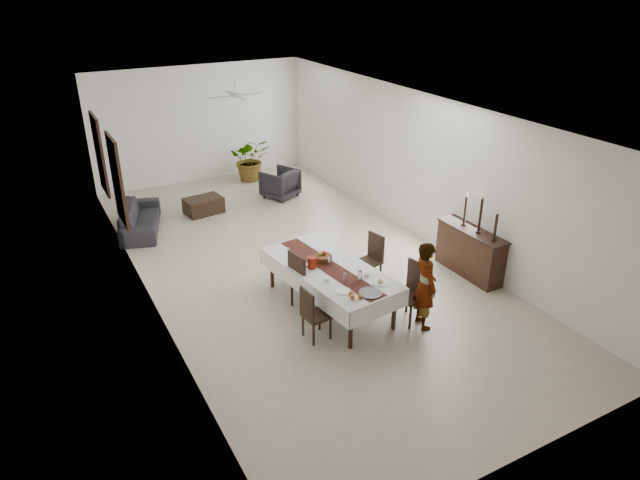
# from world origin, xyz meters

# --- Properties ---
(floor) EXTENTS (6.00, 12.00, 0.00)m
(floor) POSITION_xyz_m (0.00, 0.00, 0.00)
(floor) COLOR beige
(floor) RESTS_ON ground
(ceiling) EXTENTS (6.00, 12.00, 0.02)m
(ceiling) POSITION_xyz_m (0.00, 0.00, 3.20)
(ceiling) COLOR white
(ceiling) RESTS_ON wall_back
(wall_back) EXTENTS (6.00, 0.02, 3.20)m
(wall_back) POSITION_xyz_m (0.00, 6.00, 1.60)
(wall_back) COLOR white
(wall_back) RESTS_ON floor
(wall_front) EXTENTS (6.00, 0.02, 3.20)m
(wall_front) POSITION_xyz_m (0.00, -6.00, 1.60)
(wall_front) COLOR white
(wall_front) RESTS_ON floor
(wall_left) EXTENTS (0.02, 12.00, 3.20)m
(wall_left) POSITION_xyz_m (-3.00, 0.00, 1.60)
(wall_left) COLOR white
(wall_left) RESTS_ON floor
(wall_right) EXTENTS (0.02, 12.00, 3.20)m
(wall_right) POSITION_xyz_m (3.00, 0.00, 1.60)
(wall_right) COLOR white
(wall_right) RESTS_ON floor
(dining_table_top) EXTENTS (1.35, 2.63, 0.05)m
(dining_table_top) POSITION_xyz_m (-0.25, -1.79, 0.76)
(dining_table_top) COLOR black
(dining_table_top) RESTS_ON table_leg_fl
(table_leg_fl) EXTENTS (0.08, 0.08, 0.74)m
(table_leg_fl) POSITION_xyz_m (-0.57, -3.04, 0.37)
(table_leg_fl) COLOR black
(table_leg_fl) RESTS_ON floor
(table_leg_fr) EXTENTS (0.08, 0.08, 0.74)m
(table_leg_fr) POSITION_xyz_m (0.35, -2.93, 0.37)
(table_leg_fr) COLOR black
(table_leg_fr) RESTS_ON floor
(table_leg_bl) EXTENTS (0.08, 0.08, 0.74)m
(table_leg_bl) POSITION_xyz_m (-0.86, -0.66, 0.37)
(table_leg_bl) COLOR black
(table_leg_bl) RESTS_ON floor
(table_leg_br) EXTENTS (0.08, 0.08, 0.74)m
(table_leg_br) POSITION_xyz_m (0.06, -0.55, 0.37)
(table_leg_br) COLOR black
(table_leg_br) RESTS_ON floor
(tablecloth_top) EXTENTS (1.56, 2.84, 0.01)m
(tablecloth_top) POSITION_xyz_m (-0.25, -1.79, 0.79)
(tablecloth_top) COLOR silver
(tablecloth_top) RESTS_ON dining_table_top
(tablecloth_drape_left) EXTENTS (0.34, 2.69, 0.32)m
(tablecloth_drape_left) POSITION_xyz_m (-0.86, -1.87, 0.64)
(tablecloth_drape_left) COLOR white
(tablecloth_drape_left) RESTS_ON dining_table_top
(tablecloth_drape_right) EXTENTS (0.34, 2.69, 0.32)m
(tablecloth_drape_right) POSITION_xyz_m (0.36, -1.72, 0.64)
(tablecloth_drape_right) COLOR silver
(tablecloth_drape_right) RESTS_ON dining_table_top
(tablecloth_drape_near) EXTENTS (1.23, 0.16, 0.32)m
(tablecloth_drape_near) POSITION_xyz_m (-0.09, -3.13, 0.64)
(tablecloth_drape_near) COLOR white
(tablecloth_drape_near) RESTS_ON dining_table_top
(tablecloth_drape_far) EXTENTS (1.23, 0.16, 0.32)m
(tablecloth_drape_far) POSITION_xyz_m (-0.42, -0.45, 0.64)
(tablecloth_drape_far) COLOR white
(tablecloth_drape_far) RESTS_ON dining_table_top
(table_runner) EXTENTS (0.68, 2.65, 0.00)m
(table_runner) POSITION_xyz_m (-0.25, -1.79, 0.80)
(table_runner) COLOR #542118
(table_runner) RESTS_ON tablecloth_top
(red_pitcher) EXTENTS (0.18, 0.18, 0.21)m
(red_pitcher) POSITION_xyz_m (-0.53, -1.67, 0.90)
(red_pitcher) COLOR maroon
(red_pitcher) RESTS_ON tablecloth_top
(pitcher_handle) EXTENTS (0.13, 0.04, 0.13)m
(pitcher_handle) POSITION_xyz_m (-0.62, -1.68, 0.90)
(pitcher_handle) COLOR maroon
(pitcher_handle) RESTS_ON red_pitcher
(wine_glass_near) EXTENTS (0.07, 0.07, 0.18)m
(wine_glass_near) POSITION_xyz_m (-0.05, -2.46, 0.89)
(wine_glass_near) COLOR silver
(wine_glass_near) RESTS_ON tablecloth_top
(wine_glass_mid) EXTENTS (0.07, 0.07, 0.18)m
(wine_glass_mid) POSITION_xyz_m (-0.29, -2.38, 0.89)
(wine_glass_mid) COLOR silver
(wine_glass_mid) RESTS_ON tablecloth_top
(wine_glass_far) EXTENTS (0.07, 0.07, 0.18)m
(wine_glass_far) POSITION_xyz_m (-0.21, -1.73, 0.89)
(wine_glass_far) COLOR white
(wine_glass_far) RESTS_ON tablecloth_top
(teacup_right) EXTENTS (0.09, 0.09, 0.06)m
(teacup_right) POSITION_xyz_m (0.14, -2.38, 0.83)
(teacup_right) COLOR silver
(teacup_right) RESTS_ON saucer_right
(saucer_right) EXTENTS (0.16, 0.16, 0.01)m
(saucer_right) POSITION_xyz_m (0.14, -2.38, 0.81)
(saucer_right) COLOR white
(saucer_right) RESTS_ON tablecloth_top
(teacup_left) EXTENTS (0.09, 0.09, 0.06)m
(teacup_left) POSITION_xyz_m (-0.52, -2.20, 0.83)
(teacup_left) COLOR white
(teacup_left) RESTS_ON saucer_left
(saucer_left) EXTENTS (0.16, 0.16, 0.01)m
(saucer_left) POSITION_xyz_m (-0.52, -2.20, 0.81)
(saucer_left) COLOR white
(saucer_left) RESTS_ON tablecloth_top
(plate_near_right) EXTENTS (0.25, 0.25, 0.02)m
(plate_near_right) POSITION_xyz_m (0.21, -2.69, 0.81)
(plate_near_right) COLOR white
(plate_near_right) RESTS_ON tablecloth_top
(bread_near_right) EXTENTS (0.09, 0.09, 0.09)m
(bread_near_right) POSITION_xyz_m (0.21, -2.69, 0.84)
(bread_near_right) COLOR #DBB86A
(bread_near_right) RESTS_ON plate_near_right
(plate_near_left) EXTENTS (0.25, 0.25, 0.02)m
(plate_near_left) POSITION_xyz_m (-0.47, -2.61, 0.81)
(plate_near_left) COLOR white
(plate_near_left) RESTS_ON tablecloth_top
(plate_far_left) EXTENTS (0.25, 0.25, 0.02)m
(plate_far_left) POSITION_xyz_m (-0.66, -1.26, 0.81)
(plate_far_left) COLOR white
(plate_far_left) RESTS_ON tablecloth_top
(serving_tray) EXTENTS (0.38, 0.38, 0.02)m
(serving_tray) POSITION_xyz_m (-0.12, -2.89, 0.81)
(serving_tray) COLOR #404045
(serving_tray) RESTS_ON tablecloth_top
(jam_jar_a) EXTENTS (0.07, 0.07, 0.08)m
(jam_jar_a) POSITION_xyz_m (-0.35, -2.95, 0.84)
(jam_jar_a) COLOR brown
(jam_jar_a) RESTS_ON tablecloth_top
(jam_jar_b) EXTENTS (0.07, 0.07, 0.08)m
(jam_jar_b) POSITION_xyz_m (-0.46, -2.90, 0.84)
(jam_jar_b) COLOR #904F15
(jam_jar_b) RESTS_ON tablecloth_top
(jam_jar_c) EXTENTS (0.07, 0.07, 0.08)m
(jam_jar_c) POSITION_xyz_m (-0.42, -2.79, 0.84)
(jam_jar_c) COLOR #944815
(jam_jar_c) RESTS_ON tablecloth_top
(fruit_basket) EXTENTS (0.32, 0.32, 0.11)m
(fruit_basket) POSITION_xyz_m (-0.23, -1.53, 0.85)
(fruit_basket) COLOR brown
(fruit_basket) RESTS_ON tablecloth_top
(fruit_red) EXTENTS (0.09, 0.09, 0.09)m
(fruit_red) POSITION_xyz_m (-0.20, -1.50, 0.93)
(fruit_red) COLOR #A32810
(fruit_red) RESTS_ON fruit_basket
(fruit_green) EXTENTS (0.08, 0.08, 0.08)m
(fruit_green) POSITION_xyz_m (-0.28, -1.50, 0.93)
(fruit_green) COLOR olive
(fruit_green) RESTS_ON fruit_basket
(chair_right_near_seat) EXTENTS (0.55, 0.55, 0.05)m
(chair_right_near_seat) POSITION_xyz_m (0.72, -2.83, 0.47)
(chair_right_near_seat) COLOR black
(chair_right_near_seat) RESTS_ON chair_right_near_leg_fl
(chair_right_near_leg_fl) EXTENTS (0.05, 0.05, 0.44)m
(chair_right_near_leg_fl) POSITION_xyz_m (0.95, -2.96, 0.22)
(chair_right_near_leg_fl) COLOR black
(chair_right_near_leg_fl) RESTS_ON floor
(chair_right_near_leg_fr) EXTENTS (0.05, 0.05, 0.44)m
(chair_right_near_leg_fr) POSITION_xyz_m (0.85, -2.61, 0.22)
(chair_right_near_leg_fr) COLOR black
(chair_right_near_leg_fr) RESTS_ON floor
(chair_right_near_leg_bl) EXTENTS (0.05, 0.05, 0.44)m
(chair_right_near_leg_bl) POSITION_xyz_m (0.59, -3.06, 0.22)
(chair_right_near_leg_bl) COLOR black
(chair_right_near_leg_bl) RESTS_ON floor
(chair_right_near_leg_br) EXTENTS (0.05, 0.05, 0.44)m
(chair_right_near_leg_br) POSITION_xyz_m (0.50, -2.70, 0.22)
(chair_right_near_leg_br) COLOR black
(chair_right_near_leg_br) RESTS_ON floor
(chair_right_near_back) EXTENTS (0.15, 0.45, 0.57)m
(chair_right_near_back) POSITION_xyz_m (0.92, -2.78, 0.78)
(chair_right_near_back) COLOR black
(chair_right_near_back) RESTS_ON chair_right_near_seat
(chair_right_far_seat) EXTENTS (0.48, 0.48, 0.05)m
(chair_right_far_seat) POSITION_xyz_m (0.85, -1.37, 0.43)
(chair_right_far_seat) COLOR black
(chair_right_far_seat) RESTS_ON chair_right_far_leg_fl
(chair_right_far_leg_fl) EXTENTS (0.05, 0.05, 0.41)m
(chair_right_far_leg_fl) POSITION_xyz_m (1.05, -1.50, 0.20)
(chair_right_far_leg_fl) COLOR black
(chair_right_far_leg_fl) RESTS_ON floor
(chair_right_far_leg_fr) EXTENTS (0.05, 0.05, 0.41)m
(chair_right_far_leg_fr) POSITION_xyz_m (0.98, -1.17, 0.20)
(chair_right_far_leg_fr) COLOR black
(chair_right_far_leg_fr) RESTS_ON floor
(chair_right_far_leg_bl) EXTENTS (0.05, 0.05, 0.41)m
(chair_right_far_leg_bl) POSITION_xyz_m (0.72, -1.57, 0.20)
(chair_right_far_leg_bl) COLOR black
(chair_right_far_leg_bl) RESTS_ON floor
(chair_right_far_leg_br) EXTENTS (0.05, 0.05, 0.41)m
(chair_right_far_leg_br) POSITION_xyz_m (0.65, -1.24, 0.20)
(chair_right_far_leg_br) COLOR black
(chair_right_far_leg_br) RESTS_ON floor
(chair_right_far_back) EXTENTS (0.12, 0.41, 0.52)m
(chair_right_far_back) POSITION_xyz_m (1.03, -1.33, 0.71)
(chair_right_far_back) COLOR black
(chair_right_far_back) RESTS_ON chair_right_far_seat
(chair_left_near_seat) EXTENTS (0.43, 0.43, 0.05)m
(chair_left_near_seat) POSITION_xyz_m (-0.90, -2.52, 0.42)
(chair_left_near_seat) COLOR black
(chair_left_near_seat) RESTS_ON chair_left_near_leg_fl
(chair_left_near_leg_fl) EXTENTS (0.04, 0.04, 0.39)m
(chair_left_near_leg_fl) POSITION_xyz_m (-1.08, -2.37, 0.20)
(chair_left_near_leg_fl) COLOR black
(chair_left_near_leg_fl) RESTS_ON floor
(chair_left_near_leg_fr) EXTENTS (0.04, 0.04, 0.39)m
(chair_left_near_leg_fr) POSITION_xyz_m (-1.05, -2.70, 0.20)
(chair_left_near_leg_fr) COLOR black
(chair_left_near_leg_fr) RESTS_ON floor
(chair_left_near_leg_bl) EXTENTS (0.04, 0.04, 0.39)m
(chair_left_near_leg_bl) POSITION_xyz_m (-0.75, -2.35, 0.20)
(chair_left_near_leg_bl) COLOR black
(chair_left_near_leg_bl) RESTS_ON floor
(chair_left_near_leg_br) EXTENTS (0.04, 0.04, 0.39)m
(chair_left_near_leg_br) POSITION_xyz_m (-0.73, -2.67, 0.20)
(chair_left_near_leg_br) COLOR black
(chair_left_near_leg_br) RESTS_ON floor
(chair_left_near_back) EXTENTS (0.07, 0.40, 0.51)m
(chair_left_near_back) POSITION_xyz_m (-1.08, -2.54, 0.69)
(chair_left_near_back) COLOR black
(chair_left_near_back) RESTS_ON chair_left_near_seat
(chair_left_far_seat) EXTENTS (0.54, 0.54, 0.05)m
(chair_left_far_seat) POSITION_xyz_m (-0.60, -1.61, 0.49)
(chair_left_far_seat) COLOR black
(chair_left_far_seat) RESTS_ON chair_left_far_leg_fl
(chair_left_far_leg_fl) EXTENTS (0.05, 0.05, 0.47)m
(chair_left_far_leg_fl) POSITION_xyz_m (-0.83, -1.45, 0.23)
(chair_left_far_leg_fl) COLOR black
(chair_left_far_leg_fl) RESTS_ON floor
(chair_left_far_leg_fr) EXTENTS (0.05, 0.05, 0.47)m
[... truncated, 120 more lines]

